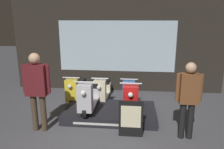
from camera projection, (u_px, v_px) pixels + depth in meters
name	position (u px, v px, depth m)	size (l,w,h in m)	color
ground_plane	(102.00, 144.00, 4.41)	(30.00, 30.00, 0.00)	#4C4C51
shop_wall_back	(117.00, 45.00, 7.39)	(7.15, 0.09, 3.20)	#28231E
display_platform	(110.00, 113.00, 5.63)	(2.30, 1.29, 0.23)	black
scooter_display_left	(90.00, 97.00, 5.51)	(0.48, 1.54, 0.88)	black
scooter_display_right	(131.00, 98.00, 5.41)	(0.48, 1.54, 0.88)	black
scooter_backrow_0	(77.00, 90.00, 6.72)	(0.48, 1.54, 0.88)	black
scooter_backrow_1	(103.00, 91.00, 6.65)	(0.48, 1.54, 0.88)	black
scooter_backrow_2	(129.00, 92.00, 6.57)	(0.48, 1.54, 0.88)	black
person_left_browsing	(37.00, 85.00, 4.71)	(0.62, 0.26, 1.77)	#473828
person_right_browsing	(188.00, 96.00, 4.43)	(0.53, 0.21, 1.64)	black
price_sign_board	(131.00, 119.00, 4.62)	(0.51, 0.04, 0.81)	black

